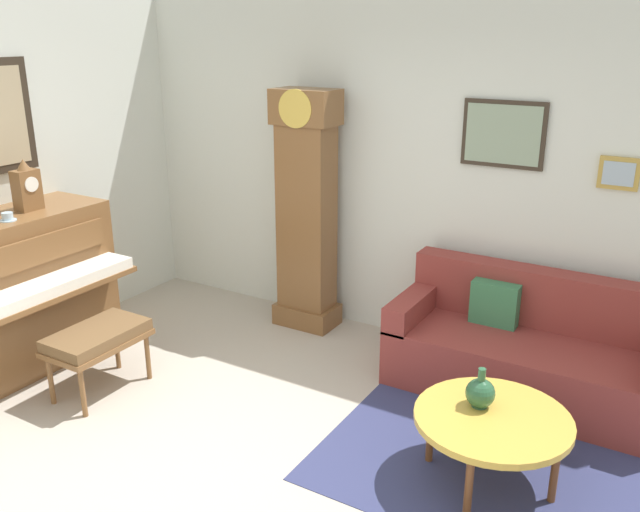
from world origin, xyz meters
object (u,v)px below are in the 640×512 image
(piano, at_px, (17,292))
(grandfather_clock, at_px, (307,218))
(mantel_clock, at_px, (27,187))
(green_jug, at_px, (480,393))
(couch, at_px, (529,351))
(coffee_table, at_px, (493,421))
(piano_bench, at_px, (97,339))
(teacup, at_px, (8,218))

(piano, xyz_separation_m, grandfather_clock, (1.46, 1.76, 0.36))
(mantel_clock, bearing_deg, piano, -90.55)
(grandfather_clock, xyz_separation_m, green_jug, (1.94, -1.25, -0.45))
(green_jug, bearing_deg, couch, 88.87)
(coffee_table, distance_m, green_jug, 0.16)
(grandfather_clock, bearing_deg, piano_bench, -110.65)
(piano, bearing_deg, green_jug, 8.57)
(coffee_table, height_order, teacup, teacup)
(coffee_table, bearing_deg, mantel_clock, -176.02)
(couch, distance_m, coffee_table, 1.14)
(grandfather_clock, bearing_deg, mantel_clock, -133.14)
(couch, xyz_separation_m, green_jug, (-0.02, -1.08, 0.20))
(teacup, bearing_deg, piano_bench, 7.58)
(piano_bench, relative_size, coffee_table, 0.80)
(mantel_clock, bearing_deg, piano_bench, -12.80)
(couch, height_order, coffee_table, couch)
(coffee_table, bearing_deg, piano_bench, -171.03)
(mantel_clock, relative_size, green_jug, 1.58)
(couch, xyz_separation_m, mantel_clock, (-3.41, -1.38, 1.05))
(coffee_table, relative_size, mantel_clock, 2.32)
(grandfather_clock, distance_m, green_jug, 2.35)
(piano, height_order, teacup, teacup)
(piano_bench, relative_size, teacup, 6.03)
(piano_bench, xyz_separation_m, green_jug, (2.59, 0.48, 0.11))
(grandfather_clock, distance_m, teacup, 2.27)
(grandfather_clock, relative_size, teacup, 17.50)
(piano_bench, bearing_deg, teacup, -172.42)
(piano_bench, distance_m, green_jug, 2.64)
(piano_bench, xyz_separation_m, mantel_clock, (-0.80, 0.18, 0.96))
(grandfather_clock, distance_m, coffee_table, 2.49)
(piano_bench, distance_m, mantel_clock, 1.26)
(piano, bearing_deg, piano_bench, 1.97)
(couch, height_order, green_jug, couch)
(grandfather_clock, height_order, mantel_clock, grandfather_clock)
(piano_bench, relative_size, green_jug, 2.92)
(couch, xyz_separation_m, teacup, (-3.29, -1.65, 0.90))
(couch, relative_size, coffee_table, 2.16)
(grandfather_clock, bearing_deg, couch, -5.13)
(grandfather_clock, xyz_separation_m, coffee_table, (2.04, -1.31, -0.57))
(coffee_table, relative_size, teacup, 7.59)
(teacup, bearing_deg, grandfather_clock, 53.92)
(piano, height_order, couch, piano)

